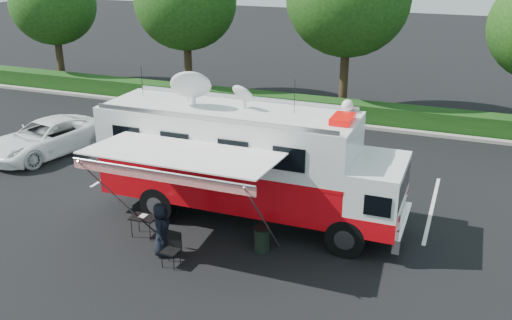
{
  "coord_description": "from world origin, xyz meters",
  "views": [
    {
      "loc": [
        6.25,
        -15.58,
        8.59
      ],
      "look_at": [
        0.0,
        0.5,
        1.9
      ],
      "focal_mm": 40.0,
      "sensor_mm": 36.0,
      "label": 1
    }
  ],
  "objects": [
    {
      "name": "ground_plane",
      "position": [
        0.0,
        0.0,
        0.0
      ],
      "size": [
        120.0,
        120.0,
        0.0
      ],
      "primitive_type": "plane",
      "color": "black",
      "rests_on": "ground"
    },
    {
      "name": "back_border",
      "position": [
        1.14,
        12.9,
        5.0
      ],
      "size": [
        60.0,
        6.14,
        8.87
      ],
      "color": "#9E998E",
      "rests_on": "ground_plane"
    },
    {
      "name": "stall_lines",
      "position": [
        -0.5,
        3.0,
        0.0
      ],
      "size": [
        24.12,
        5.5,
        0.01
      ],
      "color": "silver",
      "rests_on": "ground_plane"
    },
    {
      "name": "command_truck",
      "position": [
        -0.08,
        -0.0,
        2.01
      ],
      "size": [
        9.77,
        2.69,
        4.69
      ],
      "color": "black",
      "rests_on": "ground_plane"
    },
    {
      "name": "awning",
      "position": [
        -0.96,
        -2.79,
        3.02
      ],
      "size": [
        5.33,
        2.75,
        3.22
      ],
      "color": "white",
      "rests_on": "ground_plane"
    },
    {
      "name": "white_suv",
      "position": [
        -10.37,
        2.55,
        0.0
      ],
      "size": [
        3.54,
        5.65,
        1.46
      ],
      "primitive_type": "imported",
      "rotation": [
        0.0,
        0.0,
        -0.23
      ],
      "color": "white",
      "rests_on": "ground_plane"
    },
    {
      "name": "person",
      "position": [
        -1.55,
        -3.01,
        0.0
      ],
      "size": [
        0.76,
        0.92,
        1.63
      ],
      "primitive_type": "imported",
      "rotation": [
        0.0,
        0.0,
        1.92
      ],
      "color": "black",
      "rests_on": "ground_plane"
    },
    {
      "name": "folding_table",
      "position": [
        -2.62,
        -2.27,
        0.62
      ],
      "size": [
        0.82,
        0.61,
        0.67
      ],
      "color": "black",
      "rests_on": "ground_plane"
    },
    {
      "name": "folding_chair",
      "position": [
        -1.01,
        -3.37,
        0.58
      ],
      "size": [
        0.49,
        0.51,
        0.98
      ],
      "color": "black",
      "rests_on": "ground_plane"
    },
    {
      "name": "trash_bin",
      "position": [
        1.07,
        -1.76,
        0.38
      ],
      "size": [
        0.5,
        0.5,
        0.76
      ],
      "color": "black",
      "rests_on": "ground_plane"
    }
  ]
}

